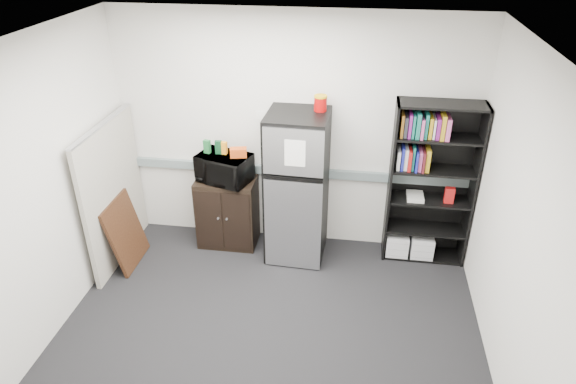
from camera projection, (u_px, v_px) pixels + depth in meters
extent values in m
plane|color=black|center=(268.00, 337.00, 4.84)|extent=(4.00, 4.00, 0.00)
cube|color=white|center=(294.00, 134.00, 5.70)|extent=(4.00, 0.02, 2.70)
cube|color=white|center=(521.00, 235.00, 3.93)|extent=(0.02, 3.50, 2.70)
cube|color=white|center=(38.00, 197.00, 4.44)|extent=(0.02, 3.50, 2.70)
cube|color=white|center=(260.00, 48.00, 3.54)|extent=(4.00, 3.50, 0.02)
cube|color=slate|center=(293.00, 171.00, 5.89)|extent=(3.92, 0.05, 0.10)
cube|color=white|center=(262.00, 116.00, 5.65)|extent=(0.14, 0.00, 0.10)
cube|color=black|center=(390.00, 182.00, 5.60)|extent=(0.02, 0.34, 1.85)
cube|color=black|center=(473.00, 188.00, 5.49)|extent=(0.02, 0.34, 1.85)
cube|color=black|center=(429.00, 178.00, 5.69)|extent=(0.90, 0.02, 1.85)
cube|color=black|center=(443.00, 104.00, 5.11)|extent=(0.90, 0.34, 0.02)
cube|color=black|center=(420.00, 253.00, 5.98)|extent=(0.85, 0.32, 0.03)
cube|color=black|center=(424.00, 228.00, 5.82)|extent=(0.85, 0.32, 0.03)
cube|color=black|center=(429.00, 200.00, 5.64)|extent=(0.85, 0.32, 0.02)
cube|color=black|center=(433.00, 170.00, 5.46)|extent=(0.85, 0.32, 0.02)
cube|color=black|center=(438.00, 138.00, 5.28)|extent=(0.85, 0.32, 0.02)
cube|color=silver|center=(397.00, 242.00, 5.95)|extent=(0.25, 0.30, 0.25)
cube|color=silver|center=(422.00, 244.00, 5.91)|extent=(0.25, 0.30, 0.25)
cube|color=#ACA799|center=(114.00, 194.00, 5.63)|extent=(0.05, 1.30, 1.60)
cube|color=#B2B2B7|center=(101.00, 125.00, 5.24)|extent=(0.06, 1.30, 0.02)
cube|color=black|center=(228.00, 212.00, 6.03)|extent=(0.68, 0.42, 0.85)
cube|color=black|center=(209.00, 220.00, 5.87)|extent=(0.31, 0.01, 0.74)
cube|color=black|center=(237.00, 222.00, 5.82)|extent=(0.31, 0.01, 0.74)
cylinder|color=#B2B2B7|center=(218.00, 218.00, 5.82)|extent=(0.02, 0.02, 0.02)
cylinder|color=#B2B2B7|center=(227.00, 219.00, 5.81)|extent=(0.02, 0.02, 0.02)
imported|color=black|center=(224.00, 168.00, 5.74)|extent=(0.66, 0.54, 0.32)
cube|color=#1B612D|center=(207.00, 147.00, 5.68)|extent=(0.08, 0.07, 0.15)
cube|color=#0C361B|center=(218.00, 147.00, 5.66)|extent=(0.07, 0.06, 0.15)
cube|color=orange|center=(224.00, 148.00, 5.66)|extent=(0.08, 0.06, 0.14)
cube|color=#CA4814|center=(238.00, 152.00, 5.60)|extent=(0.20, 0.14, 0.10)
cube|color=black|center=(297.00, 188.00, 5.66)|extent=(0.67, 0.67, 1.69)
cube|color=#BABBBF|center=(293.00, 153.00, 5.09)|extent=(0.62, 0.04, 0.51)
cube|color=#BABBBF|center=(293.00, 226.00, 5.51)|extent=(0.62, 0.04, 1.08)
cube|color=black|center=(293.00, 179.00, 5.22)|extent=(0.62, 0.03, 0.03)
cube|color=white|center=(295.00, 153.00, 5.08)|extent=(0.21, 0.01, 0.28)
cube|color=black|center=(298.00, 114.00, 5.25)|extent=(0.67, 0.67, 0.02)
cylinder|color=#A10707|center=(320.00, 103.00, 5.28)|extent=(0.13, 0.13, 0.16)
cylinder|color=gold|center=(321.00, 94.00, 5.23)|extent=(0.14, 0.14, 0.02)
cube|color=black|center=(126.00, 232.00, 5.69)|extent=(0.22, 0.62, 0.78)
cube|color=silver|center=(127.00, 232.00, 5.69)|extent=(0.16, 0.53, 0.66)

